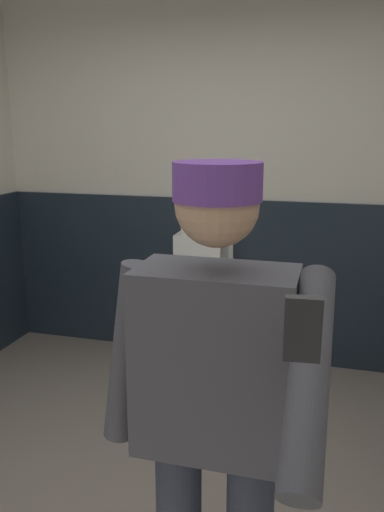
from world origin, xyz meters
name	(u,v)px	position (x,y,z in m)	size (l,w,h in m)	color
wall_back	(231,169)	(0.00, 2.00, 1.43)	(4.15, 0.12, 2.87)	beige
wainscot_band_back	(227,279)	(0.00, 1.93, 0.61)	(3.55, 0.03, 1.22)	#19232D
urinal_solo	(203,262)	(-0.15, 1.78, 0.78)	(0.40, 0.34, 1.24)	white
person	(214,404)	(0.47, -0.53, 0.98)	(0.66, 0.60, 1.66)	#2D3342
cell_phone	(303,329)	(0.72, -1.03, 1.43)	(0.06, 0.02, 0.11)	black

